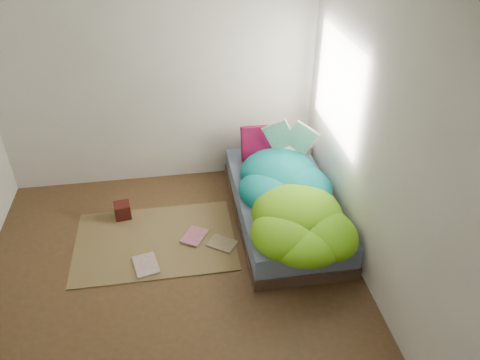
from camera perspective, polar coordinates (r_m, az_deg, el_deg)
name	(u,v)px	position (r m, az deg, el deg)	size (l,w,h in m)	color
ground	(172,279)	(4.46, -8.28, -11.81)	(3.50, 3.50, 0.00)	#46331B
room_walls	(156,120)	(3.50, -10.23, 7.20)	(3.54, 3.54, 2.62)	silver
bed	(283,205)	(5.00, 5.32, -3.09)	(1.00, 2.00, 0.34)	#3C2B21
duvet	(290,191)	(4.63, 6.17, -1.33)	(0.96, 1.84, 0.34)	#076C71
rug	(155,241)	(4.87, -10.30, -7.29)	(1.60, 1.10, 0.01)	brown
pillow_floral	(287,147)	(5.59, 5.69, 4.03)	(0.52, 0.32, 0.12)	silver
pillow_magenta	(259,144)	(5.33, 2.36, 4.41)	(0.41, 0.13, 0.41)	#48041C
open_book	(291,129)	(5.06, 6.20, 6.19)	(0.49, 0.11, 0.30)	#378D2E
wooden_box	(123,210)	(5.19, -14.13, -3.60)	(0.17, 0.17, 0.17)	#360C0C
floor_book_a	(134,268)	(4.59, -12.75, -10.42)	(0.22, 0.30, 0.02)	beige
floor_book_b	(185,234)	(4.87, -6.69, -6.53)	(0.21, 0.28, 0.03)	#D47A7E
floor_book_c	(218,250)	(4.67, -2.76, -8.49)	(0.20, 0.27, 0.02)	tan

